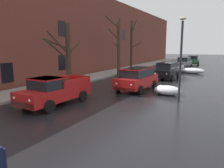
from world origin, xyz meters
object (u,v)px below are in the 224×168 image
(pickup_truck_red_approaching_near_lane, at_px, (54,91))
(suv_black_parked_kerbside_mid, at_px, (167,70))
(bare_tree_mid_block, at_px, (118,46))
(suv_grey_queued_behind_truck, at_px, (184,62))
(fire_hydrant, at_px, (43,90))
(bare_tree_second_along_sidewalk, at_px, (67,55))
(suv_red_parked_kerbside_close, at_px, (137,78))
(street_lamp_post, at_px, (181,55))
(suv_green_at_far_intersection, at_px, (193,60))
(sedan_white_parked_far_down_block, at_px, (174,67))
(bare_tree_far_down_block, at_px, (132,45))

(pickup_truck_red_approaching_near_lane, distance_m, suv_black_parked_kerbside_mid, 14.48)
(bare_tree_mid_block, distance_m, suv_grey_queued_behind_truck, 14.68)
(pickup_truck_red_approaching_near_lane, relative_size, fire_hydrant, 7.09)
(bare_tree_second_along_sidewalk, bearing_deg, suv_red_parked_kerbside_close, 21.74)
(street_lamp_post, bearing_deg, suv_grey_queued_behind_truck, 99.17)
(suv_grey_queued_behind_truck, distance_m, suv_green_at_far_intersection, 7.20)
(bare_tree_second_along_sidewalk, height_order, sedan_white_parked_far_down_block, bare_tree_second_along_sidewalk)
(bare_tree_second_along_sidewalk, xyz_separation_m, bare_tree_mid_block, (0.02, 9.62, 0.79))
(suv_black_parked_kerbside_mid, distance_m, street_lamp_post, 10.35)
(sedan_white_parked_far_down_block, distance_m, suv_grey_queued_behind_truck, 6.95)
(bare_tree_far_down_block, relative_size, fire_hydrant, 10.00)
(suv_grey_queued_behind_truck, xyz_separation_m, street_lamp_post, (3.73, -23.12, 2.04))
(bare_tree_far_down_block, bearing_deg, suv_grey_queued_behind_truck, 60.06)
(suv_red_parked_kerbside_close, relative_size, street_lamp_post, 0.89)
(pickup_truck_red_approaching_near_lane, relative_size, suv_grey_queued_behind_truck, 1.16)
(suv_green_at_far_intersection, bearing_deg, suv_black_parked_kerbside_mid, -89.73)
(bare_tree_second_along_sidewalk, distance_m, bare_tree_mid_block, 9.65)
(suv_green_at_far_intersection, bearing_deg, suv_red_parked_kerbside_close, -91.08)
(pickup_truck_red_approaching_near_lane, xyz_separation_m, sedan_white_parked_far_down_block, (2.77, 20.63, -0.13))
(street_lamp_post, bearing_deg, suv_red_parked_kerbside_close, 148.75)
(bare_tree_mid_block, height_order, street_lamp_post, bare_tree_mid_block)
(bare_tree_second_along_sidewalk, relative_size, suv_grey_queued_behind_truck, 1.25)
(bare_tree_far_down_block, height_order, suv_red_parked_kerbside_close, bare_tree_far_down_block)
(sedan_white_parked_far_down_block, relative_size, fire_hydrant, 5.84)
(bare_tree_second_along_sidewalk, bearing_deg, pickup_truck_red_approaching_near_lane, -59.75)
(suv_black_parked_kerbside_mid, bearing_deg, bare_tree_far_down_block, 145.31)
(bare_tree_far_down_block, distance_m, suv_red_parked_kerbside_close, 12.89)
(pickup_truck_red_approaching_near_lane, distance_m, street_lamp_post, 8.22)
(bare_tree_second_along_sidewalk, height_order, bare_tree_mid_block, bare_tree_mid_block)
(suv_grey_queued_behind_truck, height_order, fire_hydrant, suv_grey_queued_behind_truck)
(sedan_white_parked_far_down_block, xyz_separation_m, suv_grey_queued_behind_truck, (0.06, 6.94, 0.23))
(suv_green_at_far_intersection, bearing_deg, street_lamp_post, -83.81)
(bare_tree_second_along_sidewalk, xyz_separation_m, suv_grey_queued_behind_truck, (5.52, 22.97, -1.86))
(bare_tree_second_along_sidewalk, distance_m, suv_green_at_far_intersection, 30.80)
(bare_tree_mid_block, xyz_separation_m, fire_hydrant, (-0.02, -12.51, -3.27))
(bare_tree_mid_block, xyz_separation_m, suv_red_parked_kerbside_close, (5.41, -7.45, -2.64))
(suv_red_parked_kerbside_close, relative_size, sedan_white_parked_far_down_block, 1.16)
(fire_hydrant, bearing_deg, bare_tree_second_along_sidewalk, 90.02)
(suv_green_at_far_intersection, xyz_separation_m, fire_hydrant, (-5.96, -33.05, -0.63))
(suv_black_parked_kerbside_mid, bearing_deg, street_lamp_post, -71.68)
(pickup_truck_red_approaching_near_lane, height_order, suv_grey_queued_behind_truck, suv_grey_queued_behind_truck)
(sedan_white_parked_far_down_block, distance_m, suv_green_at_far_intersection, 14.14)
(bare_tree_far_down_block, bearing_deg, suv_red_parked_kerbside_close, -65.05)
(suv_red_parked_kerbside_close, xyz_separation_m, sedan_white_parked_far_down_block, (0.02, 13.86, -0.24))
(bare_tree_mid_block, bearing_deg, suv_grey_queued_behind_truck, 67.63)
(bare_tree_far_down_block, xyz_separation_m, suv_red_parked_kerbside_close, (5.32, -11.43, -2.67))
(suv_black_parked_kerbside_mid, relative_size, suv_grey_queued_behind_truck, 1.01)
(bare_tree_second_along_sidewalk, xyz_separation_m, fire_hydrant, (0.00, -2.89, -2.49))
(suv_grey_queued_behind_truck, height_order, suv_green_at_far_intersection, same)
(bare_tree_mid_block, xyz_separation_m, bare_tree_far_down_block, (0.10, 3.98, 0.03))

